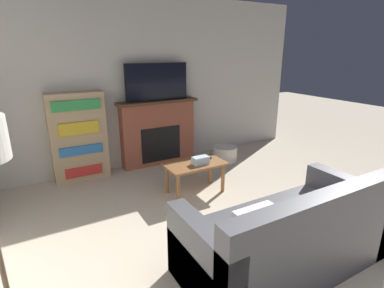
# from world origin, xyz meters

# --- Properties ---
(wall_back) EXTENTS (6.02, 0.06, 2.70)m
(wall_back) POSITION_xyz_m (0.00, 3.69, 1.35)
(wall_back) COLOR beige
(wall_back) RESTS_ON ground_plane
(fireplace) EXTENTS (1.35, 0.28, 1.09)m
(fireplace) POSITION_xyz_m (0.17, 3.54, 0.55)
(fireplace) COLOR brown
(fireplace) RESTS_ON ground_plane
(tv) EXTENTS (1.05, 0.03, 0.59)m
(tv) POSITION_xyz_m (0.17, 3.52, 1.38)
(tv) COLOR black
(tv) RESTS_ON fireplace
(couch) EXTENTS (1.85, 0.87, 0.86)m
(couch) POSITION_xyz_m (0.09, 0.59, 0.30)
(couch) COLOR #4C4C51
(couch) RESTS_ON ground_plane
(coffee_table) EXTENTS (0.81, 0.46, 0.43)m
(coffee_table) POSITION_xyz_m (0.14, 2.27, 0.36)
(coffee_table) COLOR brown
(coffee_table) RESTS_ON ground_plane
(tissue_box) EXTENTS (0.22, 0.12, 0.10)m
(tissue_box) POSITION_xyz_m (0.19, 2.21, 0.48)
(tissue_box) COLOR silver
(tissue_box) RESTS_ON coffee_table
(remote_control) EXTENTS (0.04, 0.15, 0.02)m
(remote_control) POSITION_xyz_m (0.40, 2.37, 0.44)
(remote_control) COLOR black
(remote_control) RESTS_ON coffee_table
(bookshelf) EXTENTS (0.78, 0.29, 1.31)m
(bookshelf) POSITION_xyz_m (-1.10, 3.52, 0.65)
(bookshelf) COLOR tan
(bookshelf) RESTS_ON ground_plane
(storage_basket) EXTENTS (0.41, 0.41, 0.25)m
(storage_basket) POSITION_xyz_m (1.23, 3.08, 0.13)
(storage_basket) COLOR silver
(storage_basket) RESTS_ON ground_plane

